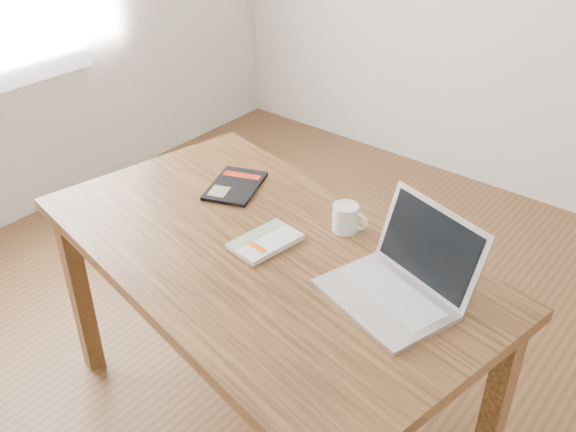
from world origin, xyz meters
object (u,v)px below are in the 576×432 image
Objects in this scene: white_guidebook at (265,242)px; black_guidebook at (235,186)px; laptop at (401,280)px; desk at (263,272)px; coffee_mug at (346,218)px.

black_guidebook is (-0.30, 0.19, -0.00)m from white_guidebook.
laptop reaches higher than black_guidebook.
laptop is (0.43, 0.04, 0.04)m from white_guidebook.
laptop is (0.43, 0.06, 0.14)m from desk.
coffee_mug is (-0.29, 0.17, -0.00)m from laptop.
coffee_mug reaches higher than white_guidebook.
coffee_mug reaches higher than desk.
desk is 0.30m from coffee_mug.
white_guidebook reaches higher than desk.
laptop is at bearing -32.92° from black_guidebook.
desk is 13.36× the size of coffee_mug.
white_guidebook is 0.26m from coffee_mug.
black_guidebook is 0.44m from coffee_mug.
coffee_mug is at bearing 63.97° from white_guidebook.
desk is 0.45m from laptop.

